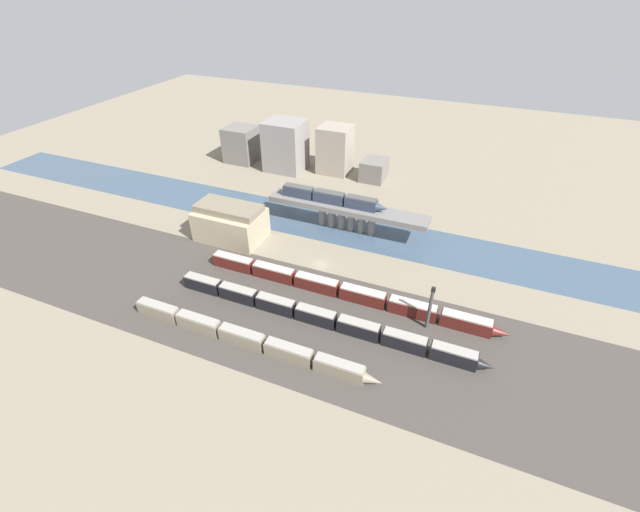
# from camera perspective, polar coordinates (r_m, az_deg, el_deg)

# --- Properties ---
(ground_plane) EXTENTS (400.00, 400.00, 0.00)m
(ground_plane) POSITION_cam_1_polar(r_m,az_deg,el_deg) (129.95, 0.10, -1.15)
(ground_plane) COLOR gray
(railbed_yard) EXTENTS (280.00, 42.00, 0.01)m
(railbed_yard) POSITION_cam_1_polar(r_m,az_deg,el_deg) (113.13, -4.60, -7.76)
(railbed_yard) COLOR #423D38
(railbed_yard) RESTS_ON ground
(river_water) EXTENTS (320.00, 21.31, 0.01)m
(river_water) POSITION_cam_1_polar(r_m,az_deg,el_deg) (147.79, 3.49, 3.66)
(river_water) COLOR #3D5166
(river_water) RESTS_ON ground
(bridge) EXTENTS (54.96, 7.82, 8.92)m
(bridge) POSITION_cam_1_polar(r_m,az_deg,el_deg) (144.36, 3.59, 5.99)
(bridge) COLOR slate
(bridge) RESTS_ON ground
(train_on_bridge) EXTENTS (36.81, 3.20, 3.93)m
(train_on_bridge) POSITION_cam_1_polar(r_m,az_deg,el_deg) (144.03, 1.70, 7.76)
(train_on_bridge) COLOR #2D384C
(train_on_bridge) RESTS_ON bridge
(train_yard_near) EXTENTS (65.47, 2.81, 3.89)m
(train_yard_near) POSITION_cam_1_polar(r_m,az_deg,el_deg) (105.34, -9.76, -10.80)
(train_yard_near) COLOR gray
(train_yard_near) RESTS_ON ground
(train_yard_mid) EXTENTS (82.77, 2.97, 4.02)m
(train_yard_mid) POSITION_cam_1_polar(r_m,az_deg,el_deg) (109.05, 0.04, -8.18)
(train_yard_mid) COLOR black
(train_yard_mid) RESTS_ON ground
(train_yard_far) EXTENTS (84.37, 3.07, 4.01)m
(train_yard_far) POSITION_cam_1_polar(r_m,az_deg,el_deg) (117.07, 3.27, -4.69)
(train_yard_far) COLOR #5B1E19
(train_yard_far) RESTS_ON ground
(warehouse_building) EXTENTS (21.50, 14.09, 12.04)m
(warehouse_building) POSITION_cam_1_polar(r_m,az_deg,el_deg) (142.90, -11.86, 4.41)
(warehouse_building) COLOR tan
(warehouse_building) RESTS_ON ground
(signal_tower) EXTENTS (1.00, 0.87, 12.81)m
(signal_tower) POSITION_cam_1_polar(r_m,az_deg,el_deg) (108.40, 14.44, -6.74)
(signal_tower) COLOR #4C4C51
(signal_tower) RESTS_ON ground
(city_block_far_left) EXTENTS (13.28, 12.87, 15.48)m
(city_block_far_left) POSITION_cam_1_polar(r_m,az_deg,el_deg) (202.31, -10.42, 14.46)
(city_block_far_left) COLOR slate
(city_block_far_left) RESTS_ON ground
(city_block_left) EXTENTS (16.18, 14.33, 21.20)m
(city_block_left) POSITION_cam_1_polar(r_m,az_deg,el_deg) (189.56, -4.63, 14.43)
(city_block_left) COLOR gray
(city_block_left) RESTS_ON ground
(city_block_center) EXTENTS (13.21, 12.36, 19.73)m
(city_block_center) POSITION_cam_1_polar(r_m,az_deg,el_deg) (187.13, 2.03, 14.00)
(city_block_center) COLOR gray
(city_block_center) RESTS_ON ground
(city_block_right) EXTENTS (9.82, 11.43, 8.43)m
(city_block_right) POSITION_cam_1_polar(r_m,az_deg,el_deg) (182.94, 7.19, 11.34)
(city_block_right) COLOR slate
(city_block_right) RESTS_ON ground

